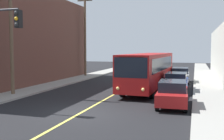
% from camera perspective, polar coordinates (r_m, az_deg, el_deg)
% --- Properties ---
extents(ground_plane, '(120.00, 120.00, 0.00)m').
position_cam_1_polar(ground_plane, '(15.40, -6.72, -9.10)').
color(ground_plane, black).
extents(sidewalk_left, '(2.50, 90.00, 0.15)m').
position_cam_1_polar(sidewalk_left, '(27.41, -12.06, -3.04)').
color(sidewalk_left, gray).
rests_on(sidewalk_left, ground).
extents(sidewalk_right, '(2.50, 90.00, 0.15)m').
position_cam_1_polar(sidewalk_right, '(23.95, 19.88, -4.28)').
color(sidewalk_right, gray).
rests_on(sidewalk_right, ground).
extents(lane_stripe_center, '(0.16, 60.00, 0.01)m').
position_cam_1_polar(lane_stripe_center, '(29.53, 5.23, -2.56)').
color(lane_stripe_center, '#D8CC4C').
rests_on(lane_stripe_center, ground).
extents(building_left_brick, '(10.00, 22.35, 9.34)m').
position_cam_1_polar(building_left_brick, '(30.60, -22.71, 6.11)').
color(building_left_brick, brown).
rests_on(building_left_brick, ground).
extents(city_bus, '(3.07, 12.24, 3.20)m').
position_cam_1_polar(city_bus, '(23.99, 7.86, 0.15)').
color(city_bus, maroon).
rests_on(city_bus, ground).
extents(parked_car_red, '(1.96, 4.46, 1.62)m').
position_cam_1_polar(parked_car_red, '(17.31, 12.77, -4.83)').
color(parked_car_red, maroon).
rests_on(parked_car_red, ground).
extents(parked_car_blue, '(1.84, 4.41, 1.62)m').
position_cam_1_polar(parked_car_blue, '(23.34, 13.52, -2.46)').
color(parked_car_blue, navy).
rests_on(parked_car_blue, ground).
extents(parked_car_silver, '(1.91, 4.44, 1.62)m').
position_cam_1_polar(parked_car_silver, '(29.70, 14.34, -1.01)').
color(parked_car_silver, '#B7B7BC').
rests_on(parked_car_silver, ground).
extents(utility_pole_near, '(2.40, 0.28, 10.14)m').
position_cam_1_polar(utility_pole_near, '(22.07, -20.72, 9.69)').
color(utility_pole_near, brown).
rests_on(utility_pole_near, sidewalk_left).
extents(utility_pole_mid, '(2.40, 0.28, 11.22)m').
position_cam_1_polar(utility_pole_mid, '(35.26, -5.75, 8.79)').
color(utility_pole_mid, brown).
rests_on(utility_pole_mid, sidewalk_left).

